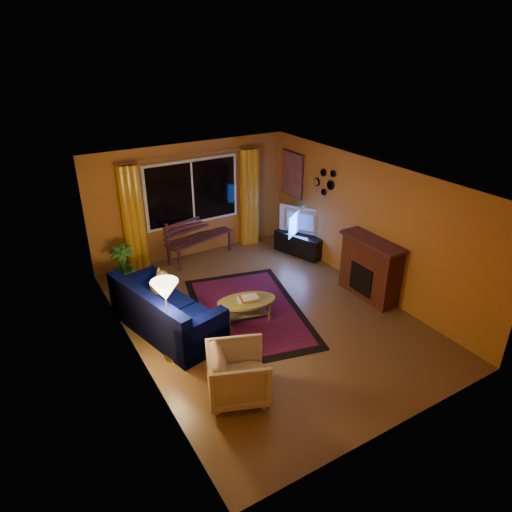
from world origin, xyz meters
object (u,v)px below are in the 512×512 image
coffee_table (247,309)px  tv_console (299,244)px  floor_lamp (168,322)px  bench (200,247)px  sofa (167,308)px  armchair (238,371)px

coffee_table → tv_console: (2.32, 1.68, 0.05)m
floor_lamp → tv_console: size_ratio=1.17×
bench → tv_console: same height
bench → floor_lamp: (-1.86, -3.01, 0.43)m
sofa → tv_console: 3.85m
sofa → tv_console: (3.61, 1.30, -0.19)m
armchair → coffee_table: armchair is taller
bench → tv_console: (1.99, -0.97, 0.00)m
floor_lamp → tv_console: floor_lamp is taller
bench → sofa: sofa is taller
bench → armchair: armchair is taller
bench → tv_console: 2.21m
sofa → armchair: 1.97m
coffee_table → tv_console: bearing=36.0°
sofa → tv_console: sofa is taller
sofa → tv_console: bearing=5.6°
sofa → floor_lamp: bearing=-121.8°
coffee_table → bench: bearing=82.9°
floor_lamp → coffee_table: bearing=13.1°
armchair → floor_lamp: size_ratio=0.61×
floor_lamp → coffee_table: 1.64m
armchair → tv_console: bearing=-24.4°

